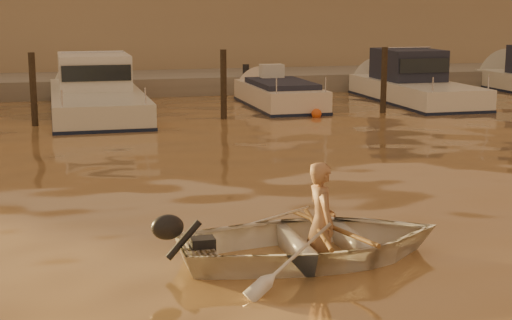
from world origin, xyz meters
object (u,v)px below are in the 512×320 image
object	(u,v)px
moored_boat_3	(279,100)
waterfront_building	(165,24)
dinghy	(314,241)
moored_boat_2	(96,92)
person	(321,222)
moored_boat_4	(416,84)

from	to	relation	value
moored_boat_3	waterfront_building	size ratio (longest dim) A/B	0.12
dinghy	moored_boat_2	distance (m)	15.10
dinghy	person	bearing A→B (deg)	-90.00
moored_boat_2	moored_boat_3	world-z (taller)	moored_boat_2
moored_boat_3	moored_boat_4	world-z (taller)	moored_boat_4
moored_boat_4	waterfront_building	distance (m)	13.13
dinghy	moored_boat_4	size ratio (longest dim) A/B	0.50
dinghy	person	size ratio (longest dim) A/B	2.22
dinghy	person	distance (m)	0.27
moored_boat_4	moored_boat_2	bearing A→B (deg)	180.00
dinghy	waterfront_building	distance (m)	26.12
moored_boat_2	moored_boat_4	size ratio (longest dim) A/B	1.23
dinghy	moored_boat_3	distance (m)	15.47
moored_boat_4	waterfront_building	xyz separation A→B (m)	(-6.94, 11.00, 1.77)
person	waterfront_building	xyz separation A→B (m)	(1.68, 25.97, 1.90)
dinghy	moored_boat_2	size ratio (longest dim) A/B	0.41
person	moored_boat_2	world-z (taller)	moored_boat_2
moored_boat_3	moored_boat_4	bearing A→B (deg)	0.00
person	moored_boat_3	bearing A→B (deg)	-14.34
waterfront_building	moored_boat_4	bearing A→B (deg)	-57.75
dinghy	waterfront_building	size ratio (longest dim) A/B	0.08
dinghy	moored_boat_2	xyz separation A→B (m)	(-1.93, 14.97, 0.38)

